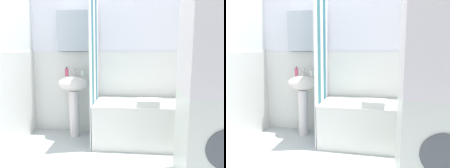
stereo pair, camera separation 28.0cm
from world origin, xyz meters
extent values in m
cube|color=white|center=(0.00, 1.27, 1.20)|extent=(3.60, 0.05, 2.40)
cube|color=silver|center=(0.00, 1.24, 0.60)|extent=(3.60, 0.02, 1.20)
cube|color=silver|center=(-0.88, 1.18, 1.49)|extent=(0.48, 0.12, 0.56)
cube|color=silver|center=(-1.54, 0.34, 0.60)|extent=(0.02, 1.81, 1.20)
cylinder|color=silver|center=(-0.88, 1.03, 0.33)|extent=(0.14, 0.14, 0.66)
ellipsoid|color=silver|center=(-0.88, 1.03, 0.76)|extent=(0.44, 0.34, 0.20)
cylinder|color=silver|center=(-0.88, 1.13, 0.89)|extent=(0.03, 0.03, 0.05)
cylinder|color=silver|center=(-0.88, 1.08, 0.94)|extent=(0.02, 0.10, 0.02)
sphere|color=silver|center=(-0.88, 1.13, 0.97)|extent=(0.03, 0.03, 0.03)
cylinder|color=#BE4967|center=(-0.98, 1.07, 0.92)|extent=(0.05, 0.05, 0.11)
sphere|color=#201E2D|center=(-0.98, 1.07, 0.98)|extent=(0.02, 0.02, 0.02)
cylinder|color=white|center=(-0.75, 1.09, 0.90)|extent=(0.07, 0.07, 0.08)
cube|color=white|center=(0.23, 0.89, 0.28)|extent=(1.53, 0.65, 0.56)
cube|color=white|center=(-0.56, 0.63, 1.00)|extent=(0.01, 0.13, 2.00)
cube|color=teal|center=(-0.56, 0.76, 1.00)|extent=(0.01, 0.13, 2.00)
cube|color=white|center=(-0.56, 0.89, 1.00)|extent=(0.01, 0.13, 2.00)
cube|color=#317081|center=(-0.56, 1.02, 1.00)|extent=(0.01, 0.13, 2.00)
cube|color=white|center=(-0.56, 1.15, 1.00)|extent=(0.01, 0.13, 2.00)
cylinder|color=#1F785B|center=(0.89, 1.14, 0.65)|extent=(0.06, 0.06, 0.20)
cylinder|color=#26232A|center=(0.89, 1.14, 0.76)|extent=(0.04, 0.04, 0.02)
cylinder|color=white|center=(0.77, 1.17, 0.64)|extent=(0.04, 0.04, 0.17)
cylinder|color=#292925|center=(0.77, 1.17, 0.74)|extent=(0.03, 0.03, 0.02)
cylinder|color=#27262C|center=(0.65, 1.15, 0.64)|extent=(0.05, 0.05, 0.16)
cylinder|color=#212429|center=(0.65, 1.15, 0.73)|extent=(0.04, 0.04, 0.02)
cube|color=silver|center=(0.14, 0.69, 0.60)|extent=(0.28, 0.24, 0.08)
cube|color=silver|center=(0.69, 0.00, 0.43)|extent=(0.61, 0.58, 0.86)
cube|color=silver|center=(0.69, 0.00, 1.29)|extent=(0.61, 0.58, 0.86)
camera|label=1|loc=(-0.04, -1.99, 1.24)|focal=35.86mm
camera|label=2|loc=(0.24, -1.94, 1.24)|focal=35.86mm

